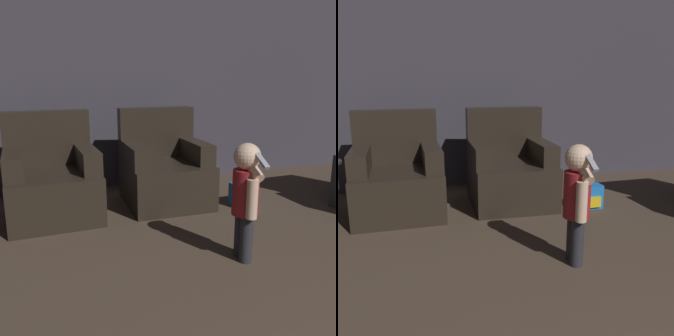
{
  "view_description": "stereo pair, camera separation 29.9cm",
  "coord_description": "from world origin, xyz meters",
  "views": [
    {
      "loc": [
        -1.13,
        0.29,
        1.24
      ],
      "look_at": [
        -0.06,
        3.0,
        0.53
      ],
      "focal_mm": 40.0,
      "sensor_mm": 36.0,
      "label": 1
    },
    {
      "loc": [
        -0.84,
        0.2,
        1.24
      ],
      "look_at": [
        -0.06,
        3.0,
        0.53
      ],
      "focal_mm": 40.0,
      "sensor_mm": 36.0,
      "label": 2
    }
  ],
  "objects": [
    {
      "name": "armchair_right",
      "position": [
        0.18,
        3.71,
        0.33
      ],
      "size": [
        0.82,
        0.85,
        0.94
      ],
      "rotation": [
        0.0,
        0.0,
        -0.05
      ],
      "color": "black",
      "rests_on": "ground_plane"
    },
    {
      "name": "person_toddler",
      "position": [
        0.25,
        2.34,
        0.49
      ],
      "size": [
        0.18,
        0.33,
        0.82
      ],
      "rotation": [
        0.0,
        0.0,
        -1.77
      ],
      "color": "#28282D",
      "rests_on": "ground_plane"
    },
    {
      "name": "wall_back",
      "position": [
        0.0,
        4.5,
        1.3
      ],
      "size": [
        8.4,
        0.05,
        2.6
      ],
      "color": "#3D3842",
      "rests_on": "ground_plane"
    },
    {
      "name": "toy_backpack",
      "position": [
        0.87,
        3.32,
        0.11
      ],
      "size": [
        0.25,
        0.16,
        0.23
      ],
      "color": "blue",
      "rests_on": "ground_plane"
    },
    {
      "name": "armchair_left",
      "position": [
        -0.9,
        3.71,
        0.33
      ],
      "size": [
        0.79,
        0.81,
        0.94
      ],
      "rotation": [
        0.0,
        0.0,
        0.0
      ],
      "color": "black",
      "rests_on": "ground_plane"
    }
  ]
}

